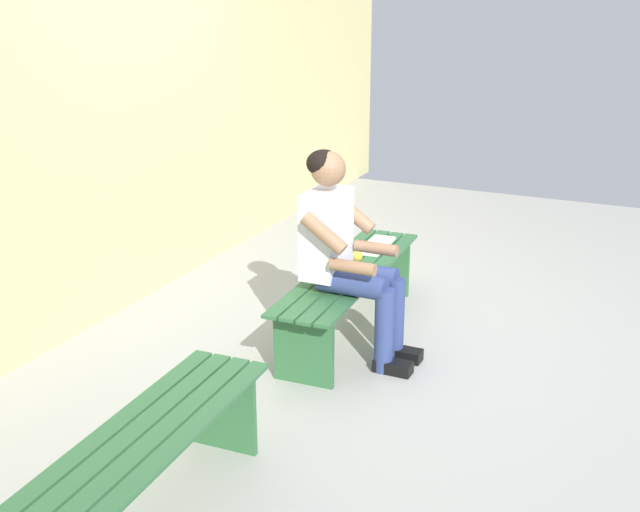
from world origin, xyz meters
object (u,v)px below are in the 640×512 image
object	(u,v)px
apple	(357,256)
book_open	(376,246)
person_seated	(345,248)
bench_near	(350,284)
bench_far	(131,469)

from	to	relation	value
apple	book_open	bearing A→B (deg)	178.75
person_seated	book_open	size ratio (longest dim) A/B	2.94
bench_near	bench_far	bearing A→B (deg)	0.00
bench_far	apple	world-z (taller)	apple
bench_near	person_seated	distance (m)	0.47
bench_far	person_seated	bearing A→B (deg)	176.99
bench_far	apple	xyz separation A→B (m)	(-2.34, -0.01, 0.14)
bench_far	bench_near	bearing A→B (deg)	-180.00
person_seated	book_open	world-z (taller)	person_seated
person_seated	apple	size ratio (longest dim) A/B	17.02
apple	book_open	distance (m)	0.32
person_seated	bench_near	bearing A→B (deg)	-162.36
apple	bench_near	bearing A→B (deg)	5.30
bench_far	apple	size ratio (longest dim) A/B	23.24
bench_near	person_seated	size ratio (longest dim) A/B	1.39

